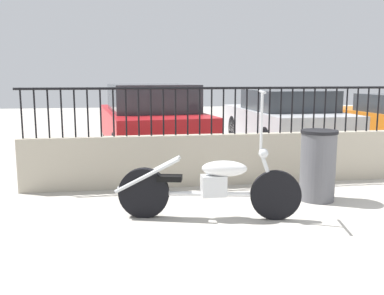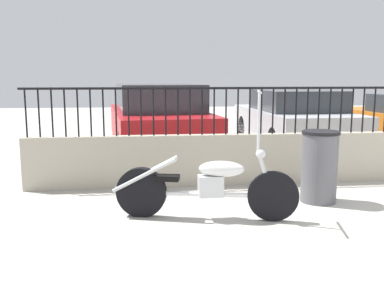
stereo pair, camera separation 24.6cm
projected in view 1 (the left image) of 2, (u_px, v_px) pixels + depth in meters
name	position (u px, v px, depth m)	size (l,w,h in m)	color
low_wall	(349.00, 155.00, 6.75)	(9.97, 0.18, 0.76)	#B2A893
fence_railing	(352.00, 101.00, 6.62)	(9.97, 0.04, 0.70)	black
motorcycle_white	(202.00, 185.00, 4.86)	(2.09, 0.71, 1.46)	black
trash_bin	(318.00, 165.00, 5.58)	(0.47, 0.47, 0.93)	#56565B
car_red	(150.00, 119.00, 9.05)	(2.25, 4.49, 1.46)	black
car_silver	(284.00, 119.00, 9.70)	(1.83, 4.03, 1.33)	black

